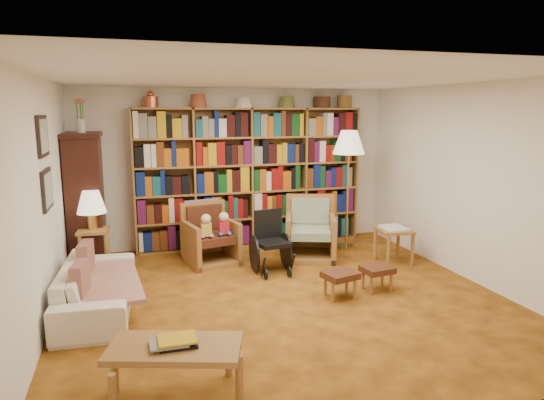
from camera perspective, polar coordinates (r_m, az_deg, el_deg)
name	(u,v)px	position (r m, az deg, el deg)	size (l,w,h in m)	color
floor	(283,297)	(5.79, 1.30, -11.38)	(5.00, 5.00, 0.00)	#B0651B
ceiling	(284,78)	(5.38, 1.42, 14.16)	(5.00, 5.00, 0.00)	white
wall_back	(236,168)	(7.84, -4.25, 3.82)	(5.00, 5.00, 0.00)	white
wall_front	(403,254)	(3.22, 15.19, -6.20)	(5.00, 5.00, 0.00)	white
wall_left	(41,204)	(5.26, -25.54, -0.45)	(5.00, 5.00, 0.00)	white
wall_right	(471,183)	(6.64, 22.36, 1.86)	(5.00, 5.00, 0.00)	white
bookshelf	(251,173)	(7.73, -2.52, 3.15)	(3.60, 0.30, 2.42)	#A37132
curio_cabinet	(86,198)	(7.24, -21.06, 0.22)	(0.50, 0.95, 2.40)	#39170F
framed_pictures	(45,163)	(5.50, -25.15, 3.97)	(0.03, 0.52, 0.97)	black
sofa	(97,287)	(5.69, -19.84, -9.57)	(0.71, 1.81, 0.53)	beige
sofa_throw	(102,283)	(5.68, -19.36, -9.20)	(0.78, 1.45, 0.04)	beige
cushion_left	(86,262)	(5.98, -21.02, -6.81)	(0.12, 0.39, 0.39)	maroon
cushion_right	(81,282)	(5.31, -21.59, -8.99)	(0.11, 0.36, 0.36)	maroon
side_table_lamp	(94,242)	(6.85, -20.21, -4.63)	(0.41, 0.41, 0.62)	#A37132
table_lamp	(91,203)	(6.74, -20.49, -0.37)	(0.38, 0.38, 0.51)	gold
armchair_leather	(210,237)	(7.06, -7.32, -4.38)	(0.83, 0.85, 0.87)	#A37132
armchair_sage	(308,234)	(7.26, 4.26, -4.00)	(0.97, 0.97, 0.90)	#A37132
wheelchair	(270,244)	(6.60, -0.19, -5.16)	(0.47, 0.66, 0.83)	black
floor_lamp	(349,147)	(7.56, 9.02, 6.16)	(0.49, 0.49, 1.86)	gold
side_table_papers	(394,235)	(7.11, 14.16, -3.97)	(0.51, 0.51, 0.53)	#A37132
footstool_a	(340,277)	(5.74, 8.02, -8.95)	(0.43, 0.39, 0.31)	#522715
footstool_b	(377,271)	(6.05, 12.28, -8.17)	(0.39, 0.35, 0.30)	#522715
coffee_table	(175,352)	(3.87, -11.35, -17.13)	(1.09, 0.77, 0.48)	#A37132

